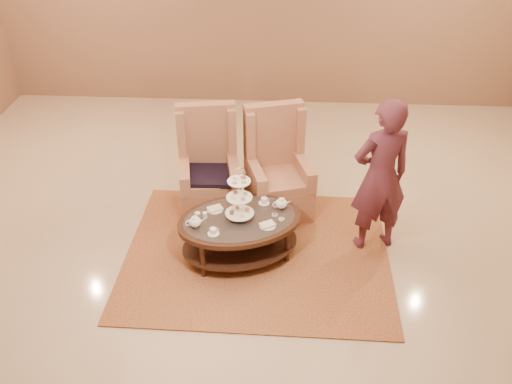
# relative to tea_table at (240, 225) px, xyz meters

# --- Properties ---
(ground) EXTENTS (8.00, 8.00, 0.00)m
(ground) POSITION_rel_tea_table_xyz_m (0.01, -0.03, -0.38)
(ground) COLOR #C7B394
(ground) RESTS_ON ground
(ceiling) EXTENTS (8.00, 8.00, 0.02)m
(ceiling) POSITION_rel_tea_table_xyz_m (0.01, -0.03, -0.38)
(ceiling) COLOR white
(ceiling) RESTS_ON ground
(rug) EXTENTS (2.74, 2.30, 0.01)m
(rug) POSITION_rel_tea_table_xyz_m (0.18, 0.03, -0.38)
(rug) COLOR #AF733E
(rug) RESTS_ON ground
(tea_table) EXTENTS (1.48, 1.24, 1.05)m
(tea_table) POSITION_rel_tea_table_xyz_m (0.00, 0.00, 0.00)
(tea_table) COLOR black
(tea_table) RESTS_ON ground
(armchair_left) EXTENTS (0.77, 0.79, 1.22)m
(armchair_left) POSITION_rel_tea_table_xyz_m (-0.43, 0.89, 0.03)
(armchair_left) COLOR #B27554
(armchair_left) RESTS_ON ground
(armchair_right) EXTENTS (0.84, 0.85, 1.23)m
(armchair_right) POSITION_rel_tea_table_xyz_m (0.35, 0.91, 0.03)
(armchair_right) COLOR #B27554
(armchair_right) RESTS_ON ground
(person) EXTENTS (0.71, 0.58, 1.68)m
(person) POSITION_rel_tea_table_xyz_m (1.39, 0.27, 0.46)
(person) COLOR #532330
(person) RESTS_ON ground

